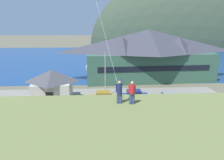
% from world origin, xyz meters
% --- Properties ---
extents(ground_plane, '(600.00, 600.00, 0.00)m').
position_xyz_m(ground_plane, '(0.00, 0.00, 0.00)').
color(ground_plane, '#66604C').
extents(parking_lot_pad, '(40.00, 20.00, 0.10)m').
position_xyz_m(parking_lot_pad, '(0.00, 5.00, 0.05)').
color(parking_lot_pad, gray).
rests_on(parking_lot_pad, ground).
extents(bay_water, '(360.00, 84.00, 0.03)m').
position_xyz_m(bay_water, '(0.00, 60.00, 0.01)').
color(bay_water, navy).
rests_on(bay_water, ground).
extents(far_hill_west_ridge, '(97.46, 48.20, 56.60)m').
position_xyz_m(far_hill_west_ridge, '(43.80, 118.82, 0.00)').
color(far_hill_west_ridge, '#334733').
rests_on(far_hill_west_ridge, ground).
extents(far_hill_east_peak, '(123.03, 63.55, 88.78)m').
position_xyz_m(far_hill_east_peak, '(54.74, 110.72, 0.00)').
color(far_hill_east_peak, '#3D4C38').
rests_on(far_hill_east_peak, ground).
extents(harbor_lodge, '(29.59, 13.81, 10.97)m').
position_xyz_m(harbor_lodge, '(9.84, 22.84, 5.83)').
color(harbor_lodge, '#38604C').
rests_on(harbor_lodge, ground).
extents(storage_shed_near_lot, '(6.39, 6.15, 5.04)m').
position_xyz_m(storage_shed_near_lot, '(-8.43, 8.81, 2.62)').
color(storage_shed_near_lot, beige).
rests_on(storage_shed_near_lot, ground).
extents(wharf_dock, '(3.20, 14.53, 0.70)m').
position_xyz_m(wharf_dock, '(-0.58, 36.70, 0.35)').
color(wharf_dock, '#70604C').
rests_on(wharf_dock, ground).
extents(moored_boat_wharfside, '(2.02, 5.85, 2.16)m').
position_xyz_m(moored_boat_wharfside, '(-3.83, 35.69, 0.72)').
color(moored_boat_wharfside, '#A8A399').
rests_on(moored_boat_wharfside, ground).
extents(parked_car_mid_row_near, '(4.23, 2.12, 1.82)m').
position_xyz_m(parked_car_mid_row_near, '(5.33, 1.45, 1.06)').
color(parked_car_mid_row_near, black).
rests_on(parked_car_mid_row_near, parking_lot_pad).
extents(parked_car_mid_row_center, '(4.21, 2.07, 1.82)m').
position_xyz_m(parked_car_mid_row_center, '(-0.55, 7.05, 1.06)').
color(parked_car_mid_row_center, '#B28923').
rests_on(parked_car_mid_row_center, parking_lot_pad).
extents(parked_car_back_row_right, '(4.32, 2.30, 1.82)m').
position_xyz_m(parked_car_back_row_right, '(-12.20, 0.26, 1.06)').
color(parked_car_back_row_right, red).
rests_on(parked_car_back_row_right, parking_lot_pad).
extents(parked_car_back_row_left, '(4.27, 2.20, 1.82)m').
position_xyz_m(parked_car_back_row_left, '(4.43, 7.49, 1.06)').
color(parked_car_back_row_left, navy).
rests_on(parked_car_back_row_left, parking_lot_pad).
extents(parked_car_mid_row_far, '(4.32, 2.30, 1.82)m').
position_xyz_m(parked_car_mid_row_far, '(-2.26, 0.22, 1.06)').
color(parked_car_mid_row_far, '#B28923').
rests_on(parked_car_mid_row_far, parking_lot_pad).
extents(parked_car_front_row_end, '(4.31, 2.27, 1.82)m').
position_xyz_m(parked_car_front_row_end, '(9.71, 6.24, 1.06)').
color(parked_car_front_row_end, '#9EA3A8').
rests_on(parked_car_front_row_end, parking_lot_pad).
extents(parking_light_pole, '(0.24, 0.78, 7.34)m').
position_xyz_m(parking_light_pole, '(-0.06, 10.55, 4.31)').
color(parking_light_pole, '#ADADB2').
rests_on(parking_light_pole, parking_lot_pad).
extents(person_kite_flyer, '(0.51, 0.67, 1.86)m').
position_xyz_m(person_kite_flyer, '(0.52, -8.92, 6.81)').
color(person_kite_flyer, '#384770').
rests_on(person_kite_flyer, grassy_hill_foreground).
extents(person_companion, '(0.55, 0.40, 1.74)m').
position_xyz_m(person_companion, '(1.44, -9.11, 6.79)').
color(person_companion, '#384770').
rests_on(person_companion, grassy_hill_foreground).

